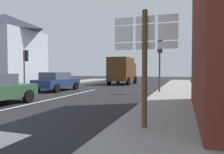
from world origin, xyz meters
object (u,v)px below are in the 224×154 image
at_px(sedan_far, 57,81).
at_px(traffic_light_near_left, 25,61).
at_px(route_sign_post, 145,56).
at_px(traffic_light_near_right, 160,54).
at_px(delivery_truck, 122,70).

distance_m(sedan_far, traffic_light_near_left, 3.37).
bearing_deg(sedan_far, route_sign_post, -46.51).
height_order(route_sign_post, traffic_light_near_right, traffic_light_near_right).
bearing_deg(traffic_light_near_left, route_sign_post, -37.84).
distance_m(delivery_truck, traffic_light_near_right, 10.18).
bearing_deg(traffic_light_near_right, traffic_light_near_left, -176.83).
distance_m(delivery_truck, route_sign_post, 19.13).
distance_m(delivery_truck, traffic_light_near_left, 10.93).
bearing_deg(route_sign_post, delivery_truck, 107.66).
height_order(sedan_far, traffic_light_near_right, traffic_light_near_right).
height_order(traffic_light_near_right, traffic_light_near_left, traffic_light_near_right).
bearing_deg(delivery_truck, traffic_light_near_left, -121.51).
xyz_separation_m(sedan_far, traffic_light_near_left, (-2.92, -0.11, 1.67)).
distance_m(sedan_far, delivery_truck, 9.64).
bearing_deg(delivery_truck, sedan_far, -106.79).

